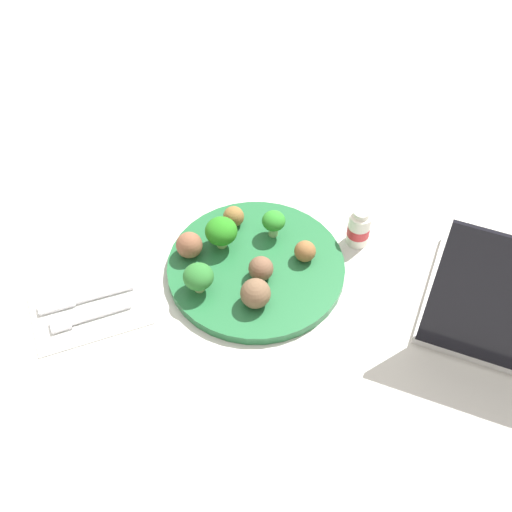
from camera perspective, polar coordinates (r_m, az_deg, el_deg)
ground_plane at (r=1.03m, az=0.00°, el=-1.30°), size 4.00×4.00×0.00m
plate at (r=1.03m, az=0.00°, el=-1.02°), size 0.28×0.28×0.02m
broccoli_floret_center at (r=1.04m, az=1.56°, el=3.02°), size 0.04×0.04×0.05m
broccoli_floret_front_left at (r=0.97m, az=-5.06°, el=-1.84°), size 0.05×0.05×0.05m
broccoli_floret_far_rim at (r=1.03m, az=-3.06°, el=2.15°), size 0.05×0.05×0.05m
meatball_near_rim at (r=0.99m, az=0.18°, el=-1.17°), size 0.04×0.04×0.04m
meatball_front_left at (r=1.02m, az=4.31°, el=0.42°), size 0.03×0.03×0.03m
meatball_mid_left at (r=0.96m, az=-0.05°, el=-3.29°), size 0.05×0.05×0.05m
meatball_far_rim at (r=1.07m, az=-1.98°, el=3.47°), size 0.03×0.03×0.03m
meatball_center at (r=1.03m, az=-5.86°, el=0.96°), size 0.04×0.04×0.04m
napkin at (r=1.02m, az=-14.38°, el=-4.46°), size 0.18×0.13×0.01m
fork at (r=1.00m, az=-14.66°, el=-5.19°), size 0.12×0.03×0.01m
knife at (r=1.03m, az=-15.02°, el=-3.63°), size 0.15×0.02×0.01m
yogurt_bottle at (r=1.07m, az=8.99°, el=2.42°), size 0.04×0.04×0.07m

